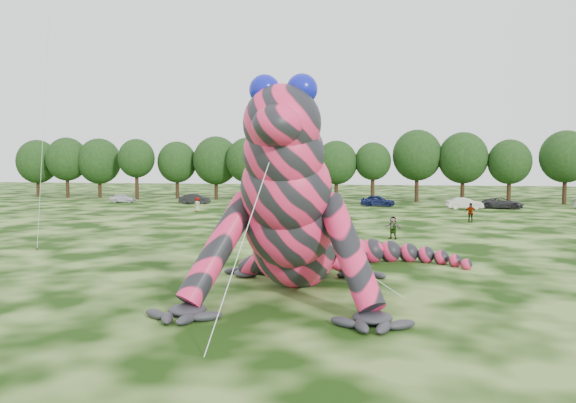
% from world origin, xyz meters
% --- Properties ---
extents(ground, '(240.00, 240.00, 0.00)m').
position_xyz_m(ground, '(0.00, 0.00, 0.00)').
color(ground, '#16330A').
rests_on(ground, ground).
extents(inflatable_gecko, '(16.00, 18.79, 9.15)m').
position_xyz_m(inflatable_gecko, '(-0.29, 0.29, 4.57)').
color(inflatable_gecko, '#E72557').
rests_on(inflatable_gecko, ground).
extents(tree_0, '(6.91, 6.22, 9.51)m').
position_xyz_m(tree_0, '(-54.56, 59.23, 4.75)').
color(tree_0, black).
rests_on(tree_0, ground).
extents(tree_1, '(6.74, 6.07, 9.81)m').
position_xyz_m(tree_1, '(-48.36, 58.05, 4.90)').
color(tree_1, black).
rests_on(tree_1, ground).
extents(tree_2, '(7.04, 6.34, 9.64)m').
position_xyz_m(tree_2, '(-43.02, 58.76, 4.82)').
color(tree_2, black).
rests_on(tree_2, ground).
extents(tree_3, '(5.81, 5.23, 9.44)m').
position_xyz_m(tree_3, '(-35.72, 57.07, 4.72)').
color(tree_3, black).
rests_on(tree_3, ground).
extents(tree_4, '(6.22, 5.60, 9.06)m').
position_xyz_m(tree_4, '(-29.64, 58.71, 4.53)').
color(tree_4, black).
rests_on(tree_4, ground).
extents(tree_5, '(7.16, 6.44, 9.80)m').
position_xyz_m(tree_5, '(-23.12, 58.44, 4.90)').
color(tree_5, black).
rests_on(tree_5, ground).
extents(tree_6, '(6.52, 5.86, 9.49)m').
position_xyz_m(tree_6, '(-17.56, 56.68, 4.75)').
color(tree_6, black).
rests_on(tree_6, ground).
extents(tree_7, '(6.68, 6.01, 9.48)m').
position_xyz_m(tree_7, '(-10.08, 56.80, 4.74)').
color(tree_7, black).
rests_on(tree_7, ground).
extents(tree_8, '(6.14, 5.53, 8.94)m').
position_xyz_m(tree_8, '(-4.22, 56.99, 4.47)').
color(tree_8, black).
rests_on(tree_8, ground).
extents(tree_9, '(5.27, 4.74, 8.68)m').
position_xyz_m(tree_9, '(1.06, 57.35, 4.34)').
color(tree_9, black).
rests_on(tree_9, ground).
extents(tree_10, '(7.09, 6.38, 10.50)m').
position_xyz_m(tree_10, '(7.40, 58.58, 5.25)').
color(tree_10, black).
rests_on(tree_10, ground).
extents(tree_11, '(7.01, 6.31, 10.07)m').
position_xyz_m(tree_11, '(13.79, 58.20, 5.03)').
color(tree_11, black).
rests_on(tree_11, ground).
extents(tree_12, '(5.99, 5.39, 8.97)m').
position_xyz_m(tree_12, '(20.01, 57.74, 4.49)').
color(tree_12, black).
rests_on(tree_12, ground).
extents(tree_13, '(6.83, 6.15, 10.13)m').
position_xyz_m(tree_13, '(27.13, 57.13, 5.06)').
color(tree_13, black).
rests_on(tree_13, ground).
extents(car_0, '(3.80, 1.79, 1.26)m').
position_xyz_m(car_0, '(-34.05, 49.06, 0.63)').
color(car_0, silver).
rests_on(car_0, ground).
extents(car_1, '(4.32, 1.74, 1.40)m').
position_xyz_m(car_1, '(-23.06, 48.59, 0.70)').
color(car_1, black).
rests_on(car_1, ground).
extents(car_2, '(4.84, 2.82, 1.27)m').
position_xyz_m(car_2, '(-14.46, 46.21, 0.63)').
color(car_2, maroon).
rests_on(car_2, ground).
extents(car_3, '(5.48, 2.97, 1.51)m').
position_xyz_m(car_3, '(-7.99, 49.09, 0.75)').
color(car_3, '#ACB2B7').
rests_on(car_3, ground).
extents(car_4, '(4.61, 2.36, 1.50)m').
position_xyz_m(car_4, '(2.08, 48.56, 0.75)').
color(car_4, '#121A45').
rests_on(car_4, ground).
extents(car_5, '(4.51, 2.21, 1.42)m').
position_xyz_m(car_5, '(12.69, 46.28, 0.71)').
color(car_5, silver).
rests_on(car_5, ground).
extents(car_6, '(5.27, 3.04, 1.38)m').
position_xyz_m(car_6, '(17.40, 47.80, 0.69)').
color(car_6, '#29292C').
rests_on(car_6, ground).
extents(spectator_1, '(0.88, 0.97, 1.63)m').
position_xyz_m(spectator_1, '(-3.61, 26.81, 0.82)').
color(spectator_1, gray).
rests_on(spectator_1, ground).
extents(spectator_5, '(1.64, 1.11, 1.70)m').
position_xyz_m(spectator_5, '(4.05, 17.28, 0.85)').
color(spectator_5, gray).
rests_on(spectator_5, ground).
extents(spectator_4, '(0.93, 0.71, 1.72)m').
position_xyz_m(spectator_4, '(-18.32, 36.51, 0.86)').
color(spectator_4, gray).
rests_on(spectator_4, ground).
extents(spectator_3, '(1.16, 0.67, 1.86)m').
position_xyz_m(spectator_3, '(11.34, 30.54, 0.93)').
color(spectator_3, gray).
rests_on(spectator_3, ground).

